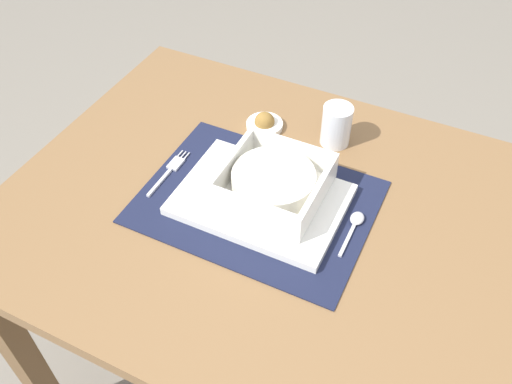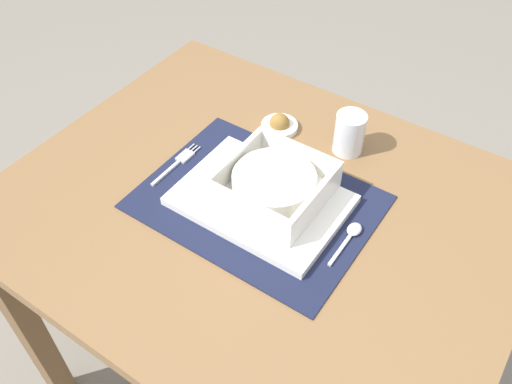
% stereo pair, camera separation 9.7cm
% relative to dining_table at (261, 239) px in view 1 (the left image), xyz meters
% --- Properties ---
extents(ground_plane, '(6.00, 6.00, 0.00)m').
position_rel_dining_table_xyz_m(ground_plane, '(0.00, 0.00, -0.61)').
color(ground_plane, gray).
extents(dining_table, '(0.93, 0.75, 0.71)m').
position_rel_dining_table_xyz_m(dining_table, '(0.00, 0.00, 0.00)').
color(dining_table, brown).
rests_on(dining_table, ground).
extents(placemat, '(0.42, 0.31, 0.00)m').
position_rel_dining_table_xyz_m(placemat, '(-0.01, -0.00, 0.10)').
color(placemat, '#191E38').
rests_on(placemat, dining_table).
extents(serving_plate, '(0.30, 0.21, 0.02)m').
position_rel_dining_table_xyz_m(serving_plate, '(0.00, 0.00, 0.11)').
color(serving_plate, white).
rests_on(serving_plate, placemat).
extents(porridge_bowl, '(0.18, 0.18, 0.06)m').
position_rel_dining_table_xyz_m(porridge_bowl, '(0.02, 0.02, 0.15)').
color(porridge_bowl, white).
rests_on(porridge_bowl, serving_plate).
extents(fork, '(0.02, 0.14, 0.00)m').
position_rel_dining_table_xyz_m(fork, '(-0.19, 0.00, 0.11)').
color(fork, silver).
rests_on(fork, placemat).
extents(spoon, '(0.02, 0.11, 0.01)m').
position_rel_dining_table_xyz_m(spoon, '(0.17, 0.02, 0.11)').
color(spoon, silver).
rests_on(spoon, placemat).
extents(butter_knife, '(0.01, 0.13, 0.01)m').
position_rel_dining_table_xyz_m(butter_knife, '(0.14, -0.01, 0.11)').
color(butter_knife, black).
rests_on(butter_knife, placemat).
extents(bread_knife, '(0.01, 0.13, 0.01)m').
position_rel_dining_table_xyz_m(bread_knife, '(0.12, -0.02, 0.11)').
color(bread_knife, '#59331E').
rests_on(bread_knife, placemat).
extents(drinking_glass, '(0.06, 0.06, 0.09)m').
position_rel_dining_table_xyz_m(drinking_glass, '(0.06, 0.22, 0.14)').
color(drinking_glass, white).
rests_on(drinking_glass, dining_table).
extents(condiment_saucer, '(0.08, 0.08, 0.04)m').
position_rel_dining_table_xyz_m(condiment_saucer, '(-0.09, 0.20, 0.11)').
color(condiment_saucer, white).
rests_on(condiment_saucer, dining_table).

